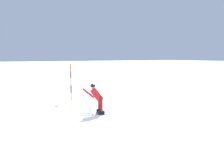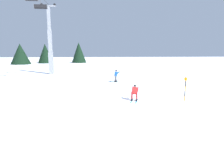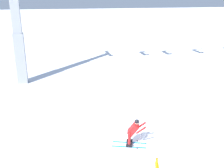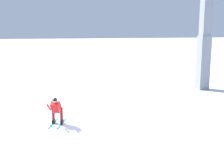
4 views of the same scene
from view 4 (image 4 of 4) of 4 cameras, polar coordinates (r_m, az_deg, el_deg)
The scene contains 3 objects.
ground_plane at distance 14.29m, azimuth -9.05°, elevation -7.58°, with size 260.00×260.00×0.00m, color white.
skier_carving_main at distance 13.93m, azimuth -10.89°, elevation -4.84°, with size 1.72×1.10×1.48m.
lift_tower_near at distance 22.55m, azimuth 17.89°, elevation 12.16°, with size 0.77×3.01×12.53m.
Camera 4 is at (13.54, -1.08, 4.44)m, focal length 46.64 mm.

